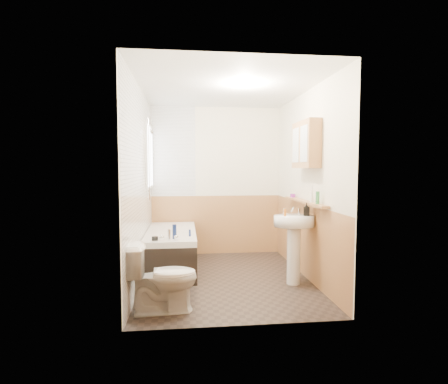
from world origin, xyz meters
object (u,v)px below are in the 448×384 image
Objects in this scene: sink at (294,235)px; medicine_cabinet at (306,145)px; bathtub at (171,249)px; toilet at (163,278)px; pine_shelf at (304,202)px.

medicine_cabinet is (0.17, 0.10, 1.15)m from sink.
sink is 1.17m from medicine_cabinet.
bathtub is 2.42× the size of medicine_cabinet.
medicine_cabinet reaches higher than bathtub.
pine_shelf reaches higher than toilet.
bathtub is at bearing 141.80° from sink.
pine_shelf is 2.14× the size of medicine_cabinet.
toilet is at bearing -154.14° from pine_shelf.
pine_shelf is (1.77, -0.66, 0.74)m from bathtub.
toilet is 2.11m from pine_shelf.
medicine_cabinet is at bearing -107.11° from pine_shelf.
bathtub is 1.54m from toilet.
sink is 0.49m from pine_shelf.
bathtub reaches higher than toilet.
medicine_cabinet is at bearing -23.34° from bathtub.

